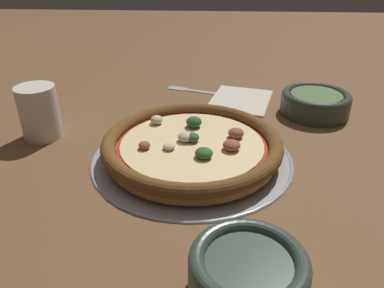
{
  "coord_description": "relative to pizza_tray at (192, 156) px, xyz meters",
  "views": [
    {
      "loc": [
        0.54,
        0.03,
        0.33
      ],
      "look_at": [
        0.0,
        0.0,
        0.03
      ],
      "focal_mm": 35.0,
      "sensor_mm": 36.0,
      "label": 1
    }
  ],
  "objects": [
    {
      "name": "ground_plane",
      "position": [
        0.0,
        0.0,
        -0.0
      ],
      "size": [
        3.0,
        3.0,
        0.0
      ],
      "primitive_type": "plane",
      "color": "brown"
    },
    {
      "name": "pizza_tray",
      "position": [
        0.0,
        0.0,
        0.0
      ],
      "size": [
        0.34,
        0.34,
        0.01
      ],
      "color": "#9E9EA3",
      "rests_on": "ground_plane"
    },
    {
      "name": "pizza",
      "position": [
        -0.0,
        0.0,
        0.02
      ],
      "size": [
        0.3,
        0.3,
        0.04
      ],
      "color": "#BC7F42",
      "rests_on": "pizza_tray"
    },
    {
      "name": "bowl_near",
      "position": [
        0.28,
        0.07,
        0.03
      ],
      "size": [
        0.12,
        0.12,
        0.06
      ],
      "color": "#334238",
      "rests_on": "ground_plane"
    },
    {
      "name": "bowl_far",
      "position": [
        -0.2,
        0.25,
        0.02
      ],
      "size": [
        0.14,
        0.14,
        0.05
      ],
      "color": "#334238",
      "rests_on": "ground_plane"
    },
    {
      "name": "drinking_cup",
      "position": [
        -0.07,
        -0.28,
        0.05
      ],
      "size": [
        0.07,
        0.07,
        0.1
      ],
      "color": "silver",
      "rests_on": "ground_plane"
    },
    {
      "name": "napkin",
      "position": [
        -0.26,
        0.1,
        0.0
      ],
      "size": [
        0.18,
        0.16,
        0.01
      ],
      "rotation": [
        0.0,
        0.0,
        -0.25
      ],
      "color": "beige",
      "rests_on": "ground_plane"
    },
    {
      "name": "fork",
      "position": [
        -0.31,
        0.0,
        -0.0
      ],
      "size": [
        0.08,
        0.19,
        0.0
      ],
      "rotation": [
        0.0,
        0.0,
        4.39
      ],
      "color": "#B7B7BC",
      "rests_on": "ground_plane"
    }
  ]
}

